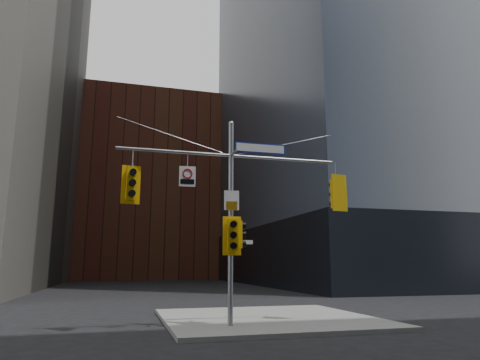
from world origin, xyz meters
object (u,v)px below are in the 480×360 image
traffic_light_east_arm (336,193)px  regulatory_sign_arm (187,176)px  traffic_light_west_arm (132,184)px  traffic_light_pole_front (233,235)px  traffic_light_pole_side (240,235)px  street_sign_blade (260,148)px  signal_assembly (231,199)px

traffic_light_east_arm → regulatory_sign_arm: 5.71m
traffic_light_west_arm → traffic_light_pole_front: 3.82m
traffic_light_west_arm → traffic_light_east_arm: traffic_light_east_arm is taller
traffic_light_pole_side → street_sign_blade: size_ratio=0.49×
traffic_light_west_arm → regulatory_sign_arm: 1.90m
traffic_light_pole_side → traffic_light_pole_front: (-0.32, -0.27, -0.05)m
traffic_light_west_arm → traffic_light_pole_side: (3.74, -0.01, -1.62)m
signal_assembly → regulatory_sign_arm: size_ratio=11.23×
traffic_light_east_arm → traffic_light_pole_side: (-3.81, 0.01, -1.62)m
signal_assembly → traffic_light_pole_side: (0.32, 0.01, -1.24)m
traffic_light_pole_side → signal_assembly: bearing=93.0°
signal_assembly → traffic_light_pole_side: size_ratio=8.32×
traffic_light_east_arm → signal_assembly: bearing=-9.6°
traffic_light_east_arm → traffic_light_pole_front: (-4.13, -0.27, -1.67)m
signal_assembly → traffic_light_pole_front: bearing=-89.8°
signal_assembly → street_sign_blade: bearing=0.2°
traffic_light_pole_side → traffic_light_east_arm: bearing=-88.1°
traffic_light_west_arm → traffic_light_pole_front: bearing=-11.8°
traffic_light_east_arm → traffic_light_pole_front: size_ratio=1.05×
traffic_light_pole_side → traffic_light_pole_front: 0.42m
street_sign_blade → traffic_light_west_arm: bearing=-179.6°
traffic_light_east_arm → street_sign_blade: street_sign_blade is taller
traffic_light_west_arm → street_sign_blade: 4.79m
traffic_light_west_arm → traffic_light_pole_side: 4.08m
traffic_light_west_arm → traffic_light_east_arm: size_ratio=0.94×
signal_assembly → traffic_light_east_arm: (4.13, 0.00, 0.38)m
traffic_light_east_arm → traffic_light_pole_front: 4.47m
signal_assembly → traffic_light_west_arm: bearing=179.8°
signal_assembly → traffic_light_pole_side: 1.28m
traffic_light_west_arm → traffic_light_east_arm: 7.55m
street_sign_blade → traffic_light_pole_side: bearing=-179.6°
traffic_light_west_arm → regulatory_sign_arm: regulatory_sign_arm is taller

